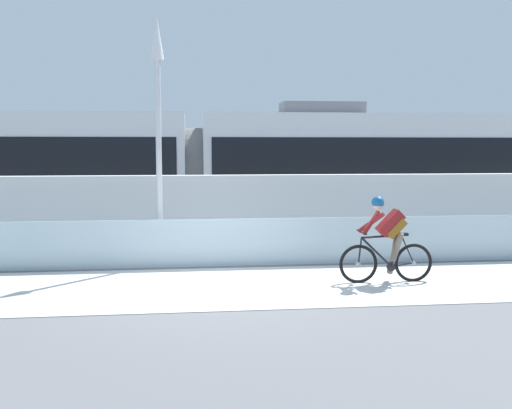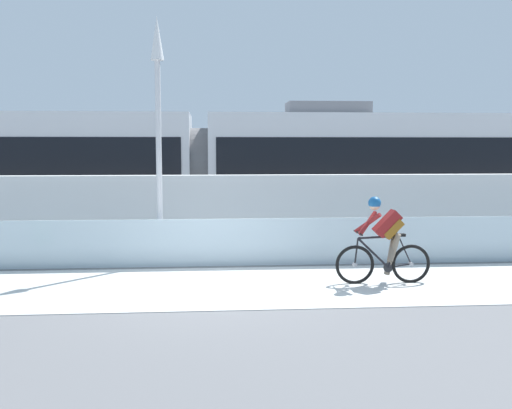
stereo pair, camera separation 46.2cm
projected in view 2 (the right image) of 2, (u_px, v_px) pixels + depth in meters
ground_plane at (211, 287)px, 10.55m from camera, size 200.00×200.00×0.00m
bike_path_deck at (211, 286)px, 10.55m from camera, size 32.00×3.20×0.01m
glass_parapet at (211, 243)px, 12.34m from camera, size 32.00×0.05×1.00m
concrete_barrier_wall at (211, 213)px, 14.08m from camera, size 32.00×0.36×1.84m
tram_rail_near at (211, 235)px, 16.64m from camera, size 32.00×0.08×0.01m
tram_rail_far at (211, 228)px, 18.06m from camera, size 32.00×0.08×0.01m
tram at (199, 168)px, 17.14m from camera, size 22.56×2.54×3.81m
cyclist_on_bike at (384, 242)px, 10.72m from camera, size 1.77×0.58×1.61m
lamp_post_antenna at (158, 109)px, 12.28m from camera, size 0.28×0.28×5.20m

